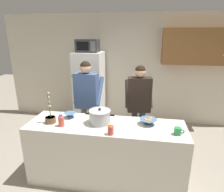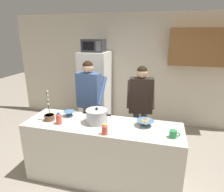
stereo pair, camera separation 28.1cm
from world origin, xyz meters
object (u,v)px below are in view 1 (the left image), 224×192
(bottle_mid_counter, at_px, (111,129))
(microwave, at_px, (88,46))
(bottle_near_edge, at_px, (61,120))
(bread_bowl, at_px, (148,121))
(empty_bowl, at_px, (70,115))
(person_by_sink, at_px, (139,99))
(cooking_pot, at_px, (100,117))
(potted_orchid, at_px, (50,118))
(person_near_pot, at_px, (87,95))
(refrigerator, at_px, (90,90))
(coffee_mug, at_px, (178,131))

(bottle_mid_counter, bearing_deg, microwave, 112.66)
(bottle_near_edge, distance_m, bottle_mid_counter, 0.73)
(bread_bowl, relative_size, empty_bowl, 1.37)
(person_by_sink, bearing_deg, bottle_near_edge, -134.34)
(cooking_pot, relative_size, potted_orchid, 0.90)
(person_near_pot, relative_size, bottle_mid_counter, 11.92)
(empty_bowl, bearing_deg, cooking_pot, -13.13)
(cooking_pot, relative_size, bread_bowl, 1.71)
(bread_bowl, height_order, empty_bowl, bread_bowl)
(person_near_pot, distance_m, empty_bowl, 0.70)
(person_by_sink, height_order, potted_orchid, person_by_sink)
(bread_bowl, bearing_deg, microwave, 128.12)
(refrigerator, relative_size, bread_bowl, 7.08)
(refrigerator, distance_m, potted_orchid, 1.92)
(refrigerator, distance_m, person_by_sink, 1.52)
(microwave, distance_m, person_by_sink, 1.74)
(empty_bowl, bearing_deg, potted_orchid, -135.46)
(refrigerator, relative_size, microwave, 3.65)
(bottle_near_edge, bearing_deg, person_by_sink, 45.66)
(coffee_mug, distance_m, bread_bowl, 0.44)
(coffee_mug, bearing_deg, microwave, 131.27)
(empty_bowl, bearing_deg, person_near_pot, 84.79)
(refrigerator, bearing_deg, microwave, -89.93)
(person_by_sink, height_order, empty_bowl, person_by_sink)
(bottle_mid_counter, bearing_deg, bottle_near_edge, 170.27)
(refrigerator, relative_size, cooking_pot, 4.15)
(person_near_pot, height_order, empty_bowl, person_near_pot)
(refrigerator, bearing_deg, bread_bowl, -52.23)
(person_near_pot, distance_m, coffee_mug, 1.77)
(coffee_mug, height_order, empty_bowl, coffee_mug)
(person_by_sink, xyz_separation_m, cooking_pot, (-0.53, -0.88, 0.00))
(empty_bowl, height_order, potted_orchid, potted_orchid)
(coffee_mug, bearing_deg, bottle_mid_counter, -170.89)
(person_by_sink, relative_size, potted_orchid, 3.47)
(person_by_sink, xyz_separation_m, potted_orchid, (-1.23, -0.98, -0.03))
(cooking_pot, xyz_separation_m, empty_bowl, (-0.49, 0.11, -0.05))
(person_near_pot, xyz_separation_m, bottle_mid_counter, (0.64, -1.10, -0.07))
(coffee_mug, distance_m, potted_orchid, 1.76)
(bread_bowl, bearing_deg, cooking_pot, -173.48)
(refrigerator, height_order, cooking_pot, refrigerator)
(refrigerator, height_order, person_near_pot, refrigerator)
(person_near_pot, relative_size, cooking_pot, 4.01)
(microwave, relative_size, coffee_mug, 3.66)
(refrigerator, height_order, potted_orchid, refrigerator)
(microwave, xyz_separation_m, empty_bowl, (0.18, -1.68, -0.92))
(microwave, xyz_separation_m, cooking_pot, (0.67, -1.80, -0.87))
(person_near_pot, xyz_separation_m, cooking_pot, (0.43, -0.81, -0.04))
(refrigerator, height_order, person_by_sink, refrigerator)
(person_near_pot, bearing_deg, bottle_near_edge, -94.75)
(microwave, distance_m, person_near_pot, 1.31)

